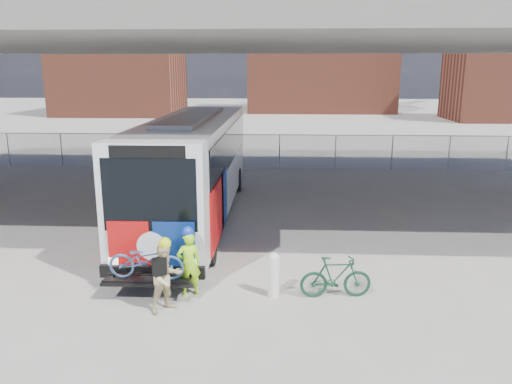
# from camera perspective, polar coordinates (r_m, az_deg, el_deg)

# --- Properties ---
(ground) EXTENTS (160.00, 160.00, 0.00)m
(ground) POSITION_cam_1_polar(r_m,az_deg,el_deg) (15.56, -1.21, -5.69)
(ground) COLOR #9E9991
(ground) RESTS_ON ground
(bus) EXTENTS (2.67, 12.90, 3.69)m
(bus) POSITION_cam_1_polar(r_m,az_deg,el_deg) (17.71, -7.15, 3.66)
(bus) COLOR silver
(bus) RESTS_ON ground
(overpass) EXTENTS (40.00, 16.00, 7.95)m
(overpass) POSITION_cam_1_polar(r_m,az_deg,el_deg) (18.72, -0.41, 17.94)
(overpass) COLOR #605E59
(overpass) RESTS_ON ground
(chainlink_fence) EXTENTS (30.00, 0.06, 30.00)m
(chainlink_fence) POSITION_cam_1_polar(r_m,az_deg,el_deg) (26.92, 0.57, 5.74)
(chainlink_fence) COLOR gray
(chainlink_fence) RESTS_ON ground
(brick_buildings) EXTENTS (54.00, 22.00, 12.00)m
(brick_buildings) POSITION_cam_1_polar(r_m,az_deg,el_deg) (62.86, 3.09, 13.96)
(brick_buildings) COLOR brown
(brick_buildings) RESTS_ON ground
(smokestack) EXTENTS (2.20, 2.20, 25.00)m
(smokestack) POSITION_cam_1_polar(r_m,az_deg,el_deg) (71.21, 14.10, 19.27)
(smokestack) COLOR brown
(smokestack) RESTS_ON ground
(bollard) EXTENTS (0.28, 0.28, 1.08)m
(bollard) POSITION_cam_1_polar(r_m,az_deg,el_deg) (11.79, 2.02, -9.23)
(bollard) COLOR silver
(bollard) RESTS_ON ground
(cyclist_hivis) EXTENTS (0.66, 0.55, 1.69)m
(cyclist_hivis) POSITION_cam_1_polar(r_m,az_deg,el_deg) (11.89, -7.70, -7.92)
(cyclist_hivis) COLOR #ACFF1A
(cyclist_hivis) RESTS_ON ground
(cyclist_tan) EXTENTS (0.95, 0.94, 1.70)m
(cyclist_tan) POSITION_cam_1_polar(r_m,az_deg,el_deg) (11.19, -10.24, -9.49)
(cyclist_tan) COLOR #D6BE89
(cyclist_tan) RESTS_ON ground
(bike_parked) EXTENTS (1.71, 0.63, 1.01)m
(bike_parked) POSITION_cam_1_polar(r_m,az_deg,el_deg) (11.89, 9.09, -9.59)
(bike_parked) COLOR #144128
(bike_parked) RESTS_ON ground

